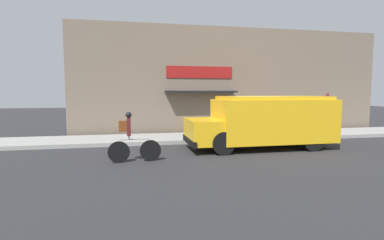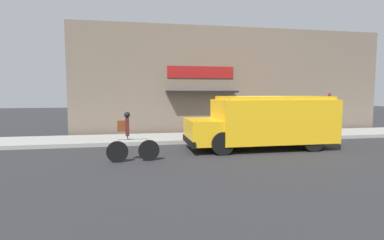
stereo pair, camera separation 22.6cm
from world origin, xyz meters
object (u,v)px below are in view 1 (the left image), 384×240
cyclist (131,139)px  trash_bin (246,123)px  school_bus (265,121)px  stop_sign_post (327,106)px

cyclist → trash_bin: cyclist is taller
school_bus → trash_bin: bearing=80.6°
school_bus → trash_bin: 3.69m
stop_sign_post → school_bus: bearing=-153.6°
cyclist → stop_sign_post: size_ratio=0.82×
school_bus → trash_bin: school_bus is taller
school_bus → cyclist: (-5.44, -1.44, -0.36)m
cyclist → trash_bin: size_ratio=1.78×
stop_sign_post → cyclist: bearing=-159.7°
trash_bin → cyclist: bearing=-140.1°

